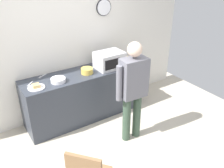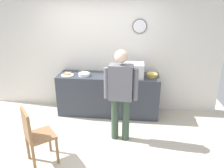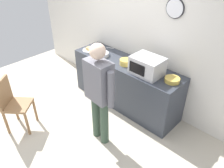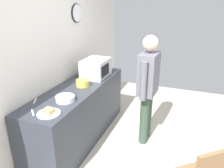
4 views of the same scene
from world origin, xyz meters
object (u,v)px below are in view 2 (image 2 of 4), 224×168
object	(u,v)px
microwave	(132,70)
mixing_bowl	(152,75)
sandwich_plate	(67,75)
spoon_utensil	(68,73)
wooden_chair	(35,134)
cereal_bowl	(84,74)
fork_utensil	(82,71)
salad_bowl	(110,74)
person_standing	(121,90)

from	to	relation	value
microwave	mixing_bowl	world-z (taller)	microwave
sandwich_plate	microwave	bearing A→B (deg)	1.81
spoon_utensil	wooden_chair	distance (m)	1.91
cereal_bowl	fork_utensil	bearing A→B (deg)	111.56
microwave	spoon_utensil	distance (m)	1.44
sandwich_plate	fork_utensil	world-z (taller)	sandwich_plate
microwave	wooden_chair	bearing A→B (deg)	-128.80
sandwich_plate	fork_utensil	size ratio (longest dim) A/B	1.57
salad_bowl	spoon_utensil	size ratio (longest dim) A/B	1.23
salad_bowl	microwave	bearing A→B (deg)	-0.51
salad_bowl	spoon_utensil	distance (m)	0.97
mixing_bowl	wooden_chair	size ratio (longest dim) A/B	0.25
sandwich_plate	fork_utensil	xyz separation A→B (m)	(0.22, 0.37, -0.02)
microwave	salad_bowl	world-z (taller)	microwave
mixing_bowl	person_standing	xyz separation A→B (m)	(-0.59, -1.00, 0.03)
mixing_bowl	spoon_utensil	xyz separation A→B (m)	(-1.85, 0.06, -0.03)
microwave	sandwich_plate	xyz separation A→B (m)	(-1.38, -0.04, -0.13)
spoon_utensil	person_standing	world-z (taller)	person_standing
sandwich_plate	mixing_bowl	xyz separation A→B (m)	(1.81, 0.13, 0.01)
person_standing	wooden_chair	xyz separation A→B (m)	(-1.23, -0.81, -0.45)
cereal_bowl	wooden_chair	xyz separation A→B (m)	(-0.38, -1.70, -0.42)
mixing_bowl	spoon_utensil	size ratio (longest dim) A/B	1.39
mixing_bowl	wooden_chair	world-z (taller)	mixing_bowl
microwave	wooden_chair	distance (m)	2.28
mixing_bowl	fork_utensil	bearing A→B (deg)	171.19
sandwich_plate	cereal_bowl	world-z (taller)	cereal_bowl
fork_utensil	spoon_utensil	distance (m)	0.32
person_standing	microwave	bearing A→B (deg)	80.05
person_standing	fork_utensil	bearing A→B (deg)	128.61
microwave	salad_bowl	bearing A→B (deg)	179.49
sandwich_plate	salad_bowl	world-z (taller)	salad_bowl
microwave	sandwich_plate	distance (m)	1.39
person_standing	mixing_bowl	bearing A→B (deg)	59.36
microwave	spoon_utensil	size ratio (longest dim) A/B	2.94
sandwich_plate	wooden_chair	size ratio (longest dim) A/B	0.28
microwave	cereal_bowl	xyz separation A→B (m)	(-1.01, -0.03, -0.12)
sandwich_plate	cereal_bowl	xyz separation A→B (m)	(0.37, 0.01, 0.01)
mixing_bowl	spoon_utensil	distance (m)	1.85
wooden_chair	sandwich_plate	bearing A→B (deg)	89.70
spoon_utensil	wooden_chair	world-z (taller)	wooden_chair
sandwich_plate	person_standing	world-z (taller)	person_standing
sandwich_plate	wooden_chair	bearing A→B (deg)	-90.30
microwave	spoon_utensil	world-z (taller)	microwave
salad_bowl	fork_utensil	size ratio (longest dim) A/B	1.23
microwave	cereal_bowl	size ratio (longest dim) A/B	2.07
spoon_utensil	mixing_bowl	bearing A→B (deg)	-1.98
sandwich_plate	mixing_bowl	bearing A→B (deg)	3.97
microwave	fork_utensil	size ratio (longest dim) A/B	2.94
salad_bowl	wooden_chair	xyz separation A→B (m)	(-0.93, -1.73, -0.43)
sandwich_plate	person_standing	bearing A→B (deg)	-35.64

